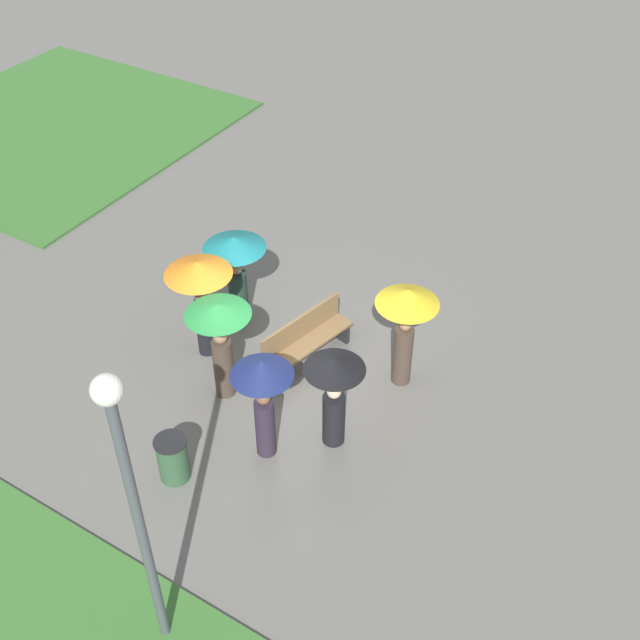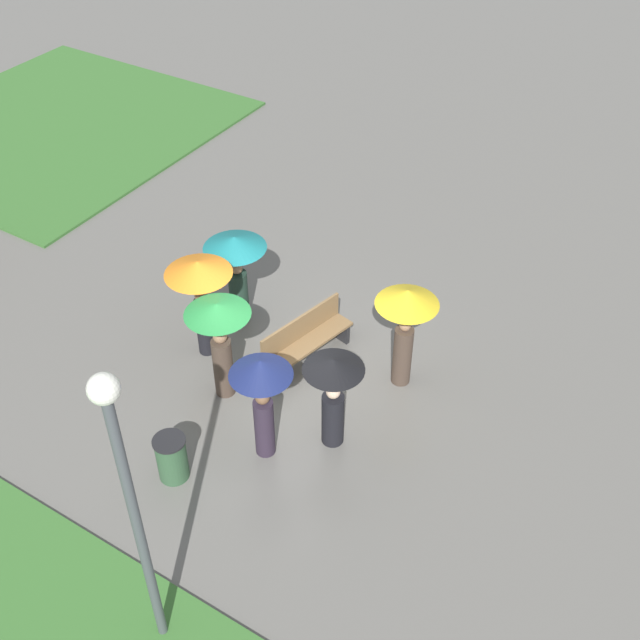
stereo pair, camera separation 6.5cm
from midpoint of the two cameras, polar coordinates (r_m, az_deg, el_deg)
ground_plane at (r=13.69m, az=-3.14°, el=-4.33°), size 90.00×90.00×0.00m
lawn_patch_far at (r=22.36m, az=-18.21°, el=12.92°), size 8.00×7.65×0.06m
park_bench at (r=13.75m, az=-0.91°, el=-1.32°), size 1.86×0.81×0.90m
lamp_post at (r=8.69m, az=-13.26°, el=-11.64°), size 0.32×0.32×4.53m
trash_bin at (r=12.20m, az=-10.34°, el=-9.62°), size 0.49×0.49×0.78m
crowd_person_teal at (r=14.20m, az=-5.88°, el=4.35°), size 1.12×1.12×1.78m
crowd_person_black at (r=11.91m, az=1.11°, el=-4.82°), size 0.93×0.93×1.73m
crowd_person_orange at (r=13.39m, az=-8.42°, el=2.62°), size 1.13×1.13×1.95m
crowd_person_navy at (r=11.61m, az=-4.01°, el=-4.75°), size 0.94×0.94×1.91m
crowd_person_yellow at (r=12.78m, az=6.28°, el=0.36°), size 1.03×1.03×1.94m
crowd_person_green at (r=12.66m, az=-7.03°, el=-0.78°), size 1.05×1.05×1.89m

